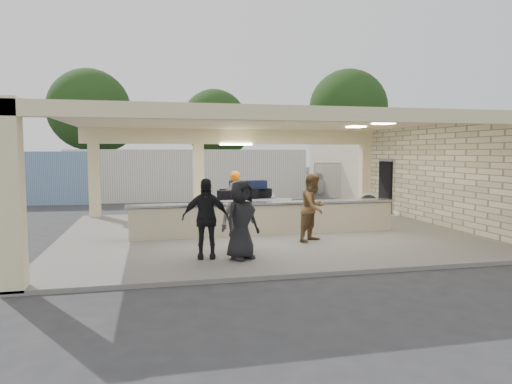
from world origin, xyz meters
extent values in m
plane|color=#2D2D30|center=(0.00, 0.00, 0.00)|extent=(120.00, 120.00, 0.00)
cube|color=slate|center=(0.00, 0.00, 0.05)|extent=(12.00, 10.00, 0.10)
cube|color=beige|center=(0.00, 0.00, 3.50)|extent=(12.00, 10.00, 0.02)
cube|color=beige|center=(6.00, 0.00, 1.75)|extent=(0.02, 10.00, 3.50)
cube|color=black|center=(5.94, 3.20, 1.15)|extent=(0.10, 0.95, 2.10)
cube|color=beige|center=(0.00, 4.75, 3.20)|extent=(12.00, 0.50, 0.60)
cube|color=beige|center=(0.00, -4.85, 3.35)|extent=(12.00, 0.30, 0.30)
cube|color=beige|center=(-5.50, 4.75, 1.80)|extent=(0.40, 0.40, 3.50)
cube|color=beige|center=(-1.50, 4.75, 1.80)|extent=(0.40, 0.40, 3.50)
cube|color=beige|center=(5.80, 4.80, 1.80)|extent=(0.40, 0.40, 3.50)
cube|color=beige|center=(-5.80, -4.80, 1.80)|extent=(0.40, 0.40, 3.50)
cube|color=white|center=(0.00, 4.50, 2.88)|extent=(1.30, 0.12, 0.06)
cube|color=#FFEABF|center=(3.80, 1.50, 3.47)|extent=(0.55, 0.55, 0.04)
cube|color=#FFEABF|center=(3.80, -0.50, 3.47)|extent=(0.55, 0.55, 0.04)
cube|color=#FFEABF|center=(3.80, -2.50, 3.47)|extent=(0.55, 0.55, 0.04)
cube|color=#BCAF8D|center=(0.00, -0.50, 0.55)|extent=(8.00, 0.50, 0.90)
cube|color=#B7B7BC|center=(0.00, -0.50, 1.05)|extent=(8.20, 0.58, 0.06)
cube|color=silver|center=(-0.36, 0.90, 0.73)|extent=(2.77, 1.81, 0.13)
cylinder|color=black|center=(-1.36, 0.23, 0.31)|extent=(0.16, 0.43, 0.42)
cylinder|color=black|center=(-1.46, 1.39, 0.31)|extent=(0.16, 0.43, 0.42)
cylinder|color=black|center=(0.74, 0.42, 0.31)|extent=(0.16, 0.43, 0.42)
cylinder|color=black|center=(0.64, 1.58, 0.31)|extent=(0.16, 0.43, 0.42)
cube|color=silver|center=(-0.43, 1.69, 0.94)|extent=(2.63, 0.29, 0.32)
cube|color=silver|center=(-0.29, 0.12, 0.94)|extent=(2.63, 0.29, 0.32)
cube|color=black|center=(-1.17, 0.51, 0.93)|extent=(0.65, 0.45, 0.27)
cube|color=black|center=(-0.43, 0.58, 0.93)|extent=(0.65, 0.45, 0.27)
cube|color=black|center=(0.30, 0.65, 0.93)|extent=(0.65, 0.45, 0.27)
cube|color=black|center=(-1.23, 1.14, 0.93)|extent=(0.65, 0.45, 0.27)
cube|color=black|center=(-0.49, 1.21, 0.93)|extent=(0.65, 0.45, 0.27)
cube|color=black|center=(0.24, 1.28, 0.93)|extent=(0.65, 0.45, 0.27)
cube|color=black|center=(-0.97, 0.64, 1.22)|extent=(0.65, 0.45, 0.27)
cube|color=black|center=(-0.25, 0.91, 1.22)|extent=(0.65, 0.45, 0.27)
cube|color=black|center=(0.25, 1.17, 1.22)|extent=(0.65, 0.45, 0.27)
cube|color=black|center=(-0.81, 1.18, 1.22)|extent=(0.65, 0.45, 0.27)
cube|color=black|center=(-0.57, 0.88, 1.50)|extent=(0.65, 0.45, 0.27)
cube|color=black|center=(0.05, 1.05, 1.50)|extent=(0.65, 0.45, 0.27)
cube|color=#590F0C|center=(-1.27, 0.40, 0.93)|extent=(0.65, 0.45, 0.27)
cylinder|color=silver|center=(4.57, 2.00, 0.61)|extent=(0.88, 0.48, 0.84)
cylinder|color=black|center=(4.57, 2.00, 0.61)|extent=(0.80, 0.49, 0.75)
cube|color=silver|center=(4.29, 2.00, 0.24)|extent=(0.06, 0.47, 0.28)
cube|color=silver|center=(4.85, 2.00, 0.24)|extent=(0.06, 0.47, 0.28)
imported|color=orange|center=(-0.77, 0.78, 1.03)|extent=(0.67, 0.78, 1.87)
imported|color=brown|center=(1.02, -1.82, 1.04)|extent=(0.97, 0.88, 1.88)
imported|color=black|center=(-2.13, -3.18, 1.04)|extent=(1.14, 0.54, 1.87)
imported|color=#525257|center=(-1.24, -2.62, 0.98)|extent=(1.18, 0.93, 1.76)
imported|color=black|center=(-1.33, -3.48, 1.01)|extent=(0.96, 0.76, 1.83)
imported|color=white|center=(6.98, 12.31, 0.69)|extent=(5.15, 3.10, 1.38)
imported|color=white|center=(12.07, 12.63, 0.75)|extent=(4.97, 2.36, 1.51)
imported|color=black|center=(5.03, 15.83, 0.71)|extent=(4.43, 2.07, 1.42)
cube|color=white|center=(-1.38, 11.27, 1.36)|extent=(12.56, 2.72, 2.71)
cylinder|color=gray|center=(5.00, 9.00, 1.00)|extent=(0.06, 0.06, 2.00)
cylinder|color=gray|center=(7.00, 9.00, 1.00)|extent=(0.06, 0.06, 2.00)
cylinder|color=gray|center=(9.00, 9.00, 1.00)|extent=(0.06, 0.06, 2.00)
cylinder|color=gray|center=(11.00, 9.00, 1.00)|extent=(0.06, 0.06, 2.00)
cylinder|color=gray|center=(13.00, 9.00, 1.00)|extent=(0.06, 0.06, 2.00)
cylinder|color=gray|center=(15.00, 9.00, 1.00)|extent=(0.06, 0.06, 2.00)
cylinder|color=gray|center=(17.00, 9.00, 1.00)|extent=(0.06, 0.06, 2.00)
cube|color=gray|center=(11.00, 9.00, 1.00)|extent=(12.00, 0.02, 2.00)
cylinder|color=gray|center=(11.00, 9.00, 2.00)|extent=(12.00, 0.05, 0.05)
cylinder|color=#382619|center=(-8.00, 24.00, 2.25)|extent=(0.70, 0.70, 4.50)
sphere|color=black|center=(-8.00, 24.00, 5.85)|extent=(6.30, 6.30, 6.30)
sphere|color=black|center=(-6.80, 24.60, 4.95)|extent=(4.50, 4.50, 4.50)
cylinder|color=#382619|center=(2.00, 26.00, 2.00)|extent=(0.70, 0.70, 4.00)
sphere|color=black|center=(2.00, 26.00, 5.20)|extent=(5.60, 5.60, 5.60)
sphere|color=black|center=(3.20, 26.60, 4.40)|extent=(4.00, 4.00, 4.00)
cylinder|color=#382619|center=(14.00, 25.00, 2.50)|extent=(0.70, 0.70, 5.00)
sphere|color=black|center=(14.00, 25.00, 6.50)|extent=(7.00, 7.00, 7.00)
sphere|color=black|center=(15.20, 25.60, 5.50)|extent=(5.00, 5.00, 5.00)
cube|color=beige|center=(9.50, 10.00, 1.60)|extent=(6.00, 8.00, 3.20)
camera|label=1|loc=(-3.31, -13.70, 2.57)|focal=32.00mm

